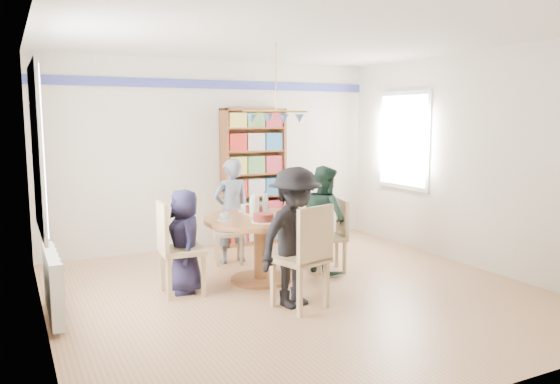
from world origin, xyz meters
TOP-DOWN VIEW (x-y plane):
  - ground at (0.00, 0.00)m, footprint 5.00×5.00m
  - room_shell at (-0.26, 0.87)m, footprint 5.00×5.00m
  - radiator at (-2.42, 0.30)m, footprint 0.12×1.00m
  - dining_table at (-0.17, 0.55)m, footprint 1.30×1.30m
  - chair_left at (-1.20, 0.51)m, footprint 0.47×0.47m
  - chair_right at (0.81, 0.53)m, footprint 0.48×0.48m
  - chair_far at (-0.20, 1.53)m, footprint 0.45×0.45m
  - chair_near at (-0.18, -0.52)m, footprint 0.57×0.57m
  - person_left at (-1.07, 0.56)m, footprint 0.39×0.57m
  - person_right at (0.68, 0.56)m, footprint 0.54×0.67m
  - person_far at (-0.16, 1.48)m, footprint 0.51×0.35m
  - person_near at (-0.22, -0.36)m, footprint 1.02×0.78m
  - bookshelf at (0.54, 2.34)m, footprint 0.96×0.29m
  - tableware at (-0.19, 0.57)m, footprint 1.07×1.07m

SIDE VIEW (x-z plane):
  - ground at x=0.00m, z-range 0.00..0.00m
  - radiator at x=-2.42m, z-range 0.05..0.65m
  - chair_far at x=-0.20m, z-range 0.04..0.88m
  - chair_right at x=0.81m, z-range 0.04..0.93m
  - chair_left at x=-1.20m, z-range 0.05..1.06m
  - dining_table at x=-0.17m, z-range 0.18..0.93m
  - person_left at x=-1.07m, z-range 0.00..1.13m
  - chair_near at x=-0.18m, z-range 0.05..1.10m
  - person_right at x=0.68m, z-range 0.00..1.31m
  - person_far at x=-0.16m, z-range 0.00..1.36m
  - person_near at x=-0.22m, z-range 0.00..1.40m
  - tableware at x=-0.19m, z-range 0.67..0.95m
  - bookshelf at x=0.54m, z-range -0.02..2.00m
  - room_shell at x=-0.26m, z-range -0.85..4.15m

